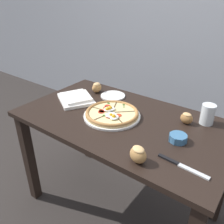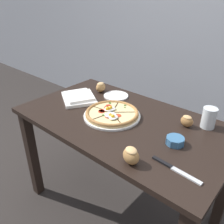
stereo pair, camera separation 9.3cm
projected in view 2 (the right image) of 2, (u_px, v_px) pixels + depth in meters
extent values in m
plane|color=#2D2826|center=(120.00, 206.00, 1.73)|extent=(12.00, 12.00, 0.00)
cube|color=#9EA3AD|center=(217.00, 2.00, 1.93)|extent=(10.00, 0.06, 2.60)
cube|color=black|center=(122.00, 121.00, 1.39)|extent=(1.24, 0.71, 0.03)
cube|color=black|center=(32.00, 155.00, 1.69)|extent=(0.06, 0.06, 0.70)
cube|color=black|center=(93.00, 122.00, 2.10)|extent=(0.06, 0.06, 0.70)
cylinder|color=white|center=(112.00, 116.00, 1.41)|extent=(0.34, 0.34, 0.01)
cylinder|color=#DBB775|center=(112.00, 114.00, 1.40)|extent=(0.31, 0.31, 0.01)
cylinder|color=beige|center=(112.00, 113.00, 1.40)|extent=(0.28, 0.28, 0.00)
torus|color=#B27A42|center=(112.00, 113.00, 1.40)|extent=(0.31, 0.31, 0.02)
cube|color=#472D19|center=(116.00, 118.00, 1.34)|extent=(0.13, 0.07, 0.00)
cube|color=#472D19|center=(124.00, 112.00, 1.40)|extent=(0.11, 0.10, 0.00)
cube|color=#472D19|center=(115.00, 107.00, 1.46)|extent=(0.06, 0.13, 0.00)
cube|color=#472D19|center=(102.00, 109.00, 1.43)|extent=(0.14, 0.02, 0.00)
cube|color=#472D19|center=(102.00, 116.00, 1.36)|extent=(0.03, 0.14, 0.00)
cylinder|color=red|center=(109.00, 116.00, 1.35)|extent=(0.05, 0.05, 0.00)
cylinder|color=red|center=(102.00, 111.00, 1.41)|extent=(0.04, 0.04, 0.00)
cylinder|color=red|center=(101.00, 111.00, 1.40)|extent=(0.04, 0.04, 0.00)
cylinder|color=red|center=(109.00, 106.00, 1.47)|extent=(0.04, 0.04, 0.00)
cylinder|color=red|center=(118.00, 116.00, 1.36)|extent=(0.03, 0.03, 0.00)
cylinder|color=red|center=(107.00, 108.00, 1.45)|extent=(0.04, 0.04, 0.00)
ellipsoid|color=white|center=(113.00, 117.00, 1.33)|extent=(0.06, 0.07, 0.01)
sphere|color=#F4AD1E|center=(113.00, 116.00, 1.32)|extent=(0.02, 0.02, 0.02)
ellipsoid|color=white|center=(108.00, 110.00, 1.41)|extent=(0.05, 0.04, 0.01)
sphere|color=#F4AD1E|center=(108.00, 109.00, 1.41)|extent=(0.03, 0.03, 0.03)
ellipsoid|color=white|center=(111.00, 115.00, 1.36)|extent=(0.08, 0.09, 0.01)
sphere|color=#F4AD1E|center=(110.00, 115.00, 1.34)|extent=(0.02, 0.02, 0.02)
ellipsoid|color=white|center=(110.00, 109.00, 1.42)|extent=(0.09, 0.09, 0.01)
sphere|color=#F4AD1E|center=(110.00, 108.00, 1.42)|extent=(0.02, 0.02, 0.02)
cylinder|color=#386B23|center=(110.00, 103.00, 1.50)|extent=(0.02, 0.02, 0.00)
cylinder|color=#2D5B1E|center=(112.00, 115.00, 1.36)|extent=(0.01, 0.01, 0.00)
cylinder|color=#477A2D|center=(109.00, 113.00, 1.39)|extent=(0.01, 0.01, 0.00)
cylinder|color=#386B23|center=(103.00, 115.00, 1.36)|extent=(0.02, 0.02, 0.00)
cylinder|color=#386B23|center=(112.00, 111.00, 1.40)|extent=(0.01, 0.01, 0.00)
cylinder|color=#2D5B1E|center=(112.00, 114.00, 1.37)|extent=(0.01, 0.01, 0.00)
cylinder|color=#386B23|center=(125.00, 107.00, 1.45)|extent=(0.01, 0.01, 0.00)
cylinder|color=#2D5B1E|center=(125.00, 105.00, 1.48)|extent=(0.01, 0.01, 0.00)
cylinder|color=teal|center=(175.00, 141.00, 1.15)|extent=(0.09, 0.09, 0.04)
cylinder|color=beige|center=(175.00, 140.00, 1.15)|extent=(0.07, 0.07, 0.02)
cylinder|color=teal|center=(183.00, 144.00, 1.13)|extent=(0.01, 0.01, 0.04)
cylinder|color=teal|center=(184.00, 140.00, 1.16)|extent=(0.01, 0.01, 0.04)
cylinder|color=teal|center=(179.00, 137.00, 1.18)|extent=(0.01, 0.01, 0.04)
cylinder|color=teal|center=(172.00, 136.00, 1.19)|extent=(0.01, 0.01, 0.04)
cylinder|color=teal|center=(167.00, 138.00, 1.18)|extent=(0.01, 0.01, 0.04)
cylinder|color=teal|center=(166.00, 141.00, 1.15)|extent=(0.01, 0.01, 0.04)
cylinder|color=teal|center=(171.00, 145.00, 1.13)|extent=(0.01, 0.01, 0.04)
cylinder|color=teal|center=(178.00, 146.00, 1.12)|extent=(0.01, 0.01, 0.04)
cube|color=white|center=(79.00, 98.00, 1.61)|extent=(0.31, 0.30, 0.02)
cube|color=white|center=(79.00, 96.00, 1.61)|extent=(0.25, 0.24, 0.02)
ellipsoid|color=#A3703D|center=(187.00, 121.00, 1.30)|extent=(0.08, 0.06, 0.06)
ellipsoid|color=tan|center=(188.00, 117.00, 1.29)|extent=(0.06, 0.05, 0.02)
ellipsoid|color=#B27F47|center=(131.00, 156.00, 1.02)|extent=(0.10, 0.09, 0.07)
ellipsoid|color=#EAB775|center=(131.00, 150.00, 1.01)|extent=(0.07, 0.06, 0.02)
ellipsoid|color=#B27F47|center=(101.00, 87.00, 1.72)|extent=(0.06, 0.08, 0.07)
ellipsoid|color=#EAB775|center=(101.00, 84.00, 1.71)|extent=(0.05, 0.06, 0.02)
cube|color=silver|center=(186.00, 176.00, 0.96)|extent=(0.14, 0.03, 0.01)
cube|color=black|center=(162.00, 162.00, 1.04)|extent=(0.10, 0.02, 0.01)
cylinder|color=white|center=(209.00, 118.00, 1.28)|extent=(0.08, 0.08, 0.12)
cylinder|color=silver|center=(208.00, 122.00, 1.29)|extent=(0.07, 0.07, 0.06)
cylinder|color=white|center=(116.00, 96.00, 1.66)|extent=(0.17, 0.17, 0.01)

